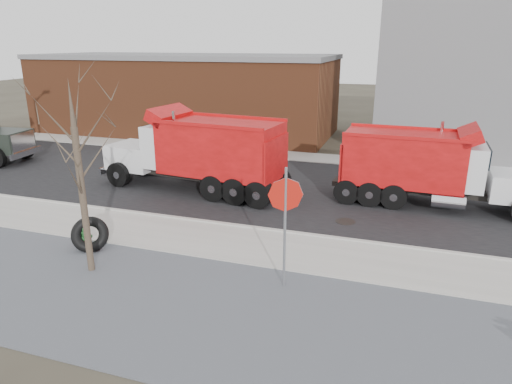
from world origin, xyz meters
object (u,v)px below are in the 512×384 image
(fire_hydrant, at_px, (85,237))
(stop_sign, at_px, (285,209))
(truck_tire, at_px, (90,234))
(dump_truck_red_a, at_px, (428,165))
(dump_truck_red_b, at_px, (199,150))

(fire_hydrant, height_order, stop_sign, stop_sign)
(fire_hydrant, xyz_separation_m, truck_tire, (0.22, -0.02, 0.14))
(truck_tire, distance_m, dump_truck_red_a, 12.27)
(stop_sign, xyz_separation_m, dump_truck_red_b, (-5.44, 6.67, -0.39))
(dump_truck_red_b, bearing_deg, stop_sign, 135.55)
(truck_tire, relative_size, dump_truck_red_a, 0.18)
(stop_sign, relative_size, dump_truck_red_a, 0.41)
(dump_truck_red_a, relative_size, dump_truck_red_b, 0.95)
(dump_truck_red_a, distance_m, dump_truck_red_b, 9.08)
(dump_truck_red_b, bearing_deg, truck_tire, 90.05)
(truck_tire, relative_size, stop_sign, 0.44)
(stop_sign, bearing_deg, dump_truck_red_a, 65.94)
(truck_tire, relative_size, dump_truck_red_b, 0.17)
(fire_hydrant, bearing_deg, truck_tire, -23.05)
(fire_hydrant, relative_size, dump_truck_red_b, 0.09)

